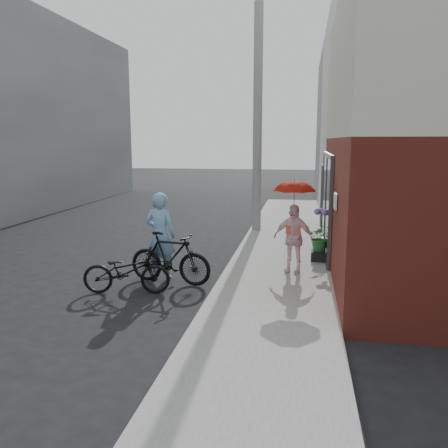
% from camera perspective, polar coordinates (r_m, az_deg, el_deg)
% --- Properties ---
extents(ground, '(80.00, 80.00, 0.00)m').
position_cam_1_polar(ground, '(9.71, -6.27, -7.70)').
color(ground, black).
rests_on(ground, ground).
extents(sidewalk, '(2.20, 24.00, 0.12)m').
position_cam_1_polar(sidewalk, '(11.27, 6.93, -4.88)').
color(sidewalk, gray).
rests_on(sidewalk, ground).
extents(curb, '(0.12, 24.00, 0.12)m').
position_cam_1_polar(curb, '(11.38, 1.06, -4.67)').
color(curb, '#9E9E99').
rests_on(curb, ground).
extents(plaster_building, '(8.00, 6.00, 7.00)m').
position_cam_1_polar(plaster_building, '(18.48, 24.58, 10.87)').
color(plaster_building, silver).
rests_on(plaster_building, ground).
extents(east_building_far, '(8.00, 8.00, 7.00)m').
position_cam_1_polar(east_building_far, '(25.32, 20.51, 10.67)').
color(east_building_far, slate).
rests_on(east_building_far, ground).
extents(utility_pole, '(0.28, 0.28, 7.00)m').
position_cam_1_polar(utility_pole, '(14.97, 4.06, 12.13)').
color(utility_pole, '#9E9E99').
rests_on(utility_pole, ground).
extents(officer, '(0.75, 0.56, 1.87)m').
position_cam_1_polar(officer, '(10.22, -7.63, -1.40)').
color(officer, '#7BAFDB').
rests_on(officer, ground).
extents(bike_left, '(1.76, 0.85, 0.89)m').
position_cam_1_polar(bike_left, '(9.43, -11.66, -5.58)').
color(bike_left, black).
rests_on(bike_left, ground).
extents(bike_right, '(1.86, 0.81, 1.08)m').
position_cam_1_polar(bike_right, '(9.90, -6.50, -4.09)').
color(bike_right, black).
rests_on(bike_right, ground).
extents(kimono_woman, '(0.94, 0.58, 1.49)m').
position_cam_1_polar(kimono_woman, '(10.32, 8.31, -1.71)').
color(kimono_woman, white).
rests_on(kimono_woman, sidewalk).
extents(parasol, '(0.90, 0.90, 0.79)m').
position_cam_1_polar(parasol, '(10.15, 8.47, 4.61)').
color(parasol, red).
rests_on(parasol, kimono_woman).
extents(planter, '(0.44, 0.44, 0.22)m').
position_cam_1_polar(planter, '(11.55, 11.50, -3.76)').
color(planter, black).
rests_on(planter, sidewalk).
extents(potted_plant, '(0.61, 0.52, 0.67)m').
position_cam_1_polar(potted_plant, '(11.46, 11.57, -1.58)').
color(potted_plant, '#2E7332').
rests_on(potted_plant, planter).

